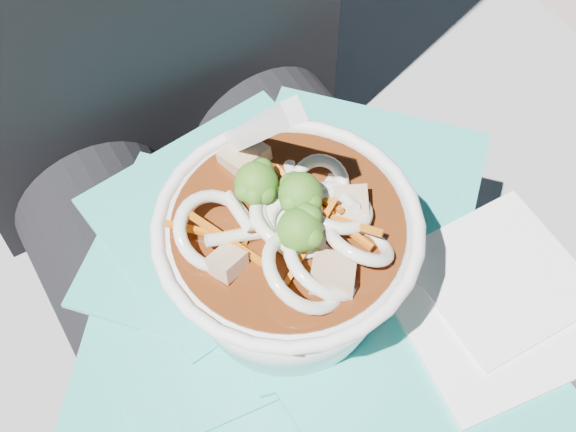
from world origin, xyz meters
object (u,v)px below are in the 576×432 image
stone_ledge (237,358)px  person_body (249,259)px  plastic_bag (296,303)px  udon_bowl (289,253)px  lap (307,362)px

stone_ledge → person_body: size_ratio=1.00×
plastic_bag → udon_bowl: bearing=128.4°
stone_ledge → lap: size_ratio=2.08×
plastic_bag → udon_bowl: (-0.00, 0.00, 0.07)m
lap → person_body: 0.10m
lap → person_body: size_ratio=0.48×
plastic_bag → person_body: bearing=88.4°
person_body → udon_bowl: 0.14m
udon_bowl → stone_ledge: bearing=87.5°
stone_ledge → person_body: (0.00, -0.06, 0.33)m
lap → udon_bowl: bearing=106.7°
stone_ledge → udon_bowl: size_ratio=4.85×
person_body → udon_bowl: (-0.01, -0.07, 0.12)m
person_body → plastic_bag: size_ratio=2.42×
person_body → udon_bowl: person_body is taller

